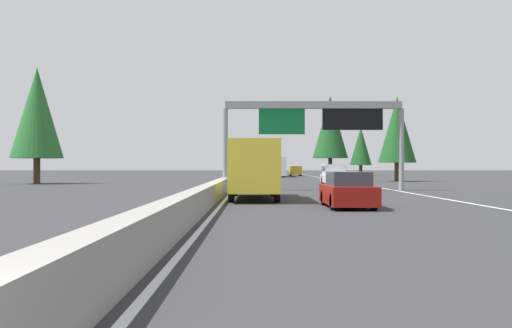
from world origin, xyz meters
TOP-DOWN VIEW (x-y plane):
  - ground_plane at (60.00, 0.00)m, footprint 320.00×320.00m
  - median_barrier at (80.00, 0.30)m, footprint 180.00×0.56m
  - shoulder_stripe_right at (70.00, -11.52)m, footprint 160.00×0.16m
  - shoulder_stripe_median at (70.00, -0.25)m, footprint 160.00×0.16m
  - sign_gantry_overhead at (36.67, -6.04)m, footprint 0.50×12.68m
  - sedan_mid_left at (20.69, -5.54)m, footprint 4.40×1.80m
  - box_truck_far_right at (26.53, -1.70)m, footprint 8.50×2.40m
  - pickup_distant_b at (46.54, -8.82)m, footprint 5.60×2.00m
  - minivan_mid_right at (93.66, -8.88)m, footprint 5.00×1.95m
  - sedan_distant_a at (98.69, -1.99)m, footprint 4.40×1.80m
  - sedan_far_center at (78.70, -2.01)m, footprint 4.40×1.80m
  - bus_near_center at (85.96, -5.30)m, footprint 11.50×2.55m
  - conifer_right_mid at (59.82, -17.71)m, footprint 4.17×4.17m
  - conifer_right_far at (93.80, -20.21)m, footprint 3.73×3.73m
  - conifer_right_distant at (95.85, -15.21)m, footprint 6.23×6.23m
  - conifer_left_near at (51.38, 19.14)m, footprint 4.93×4.93m

SIDE VIEW (x-z plane):
  - ground_plane at x=60.00m, z-range 0.00..0.00m
  - shoulder_stripe_right at x=70.00m, z-range 0.00..0.01m
  - shoulder_stripe_median at x=70.00m, z-range 0.00..0.01m
  - median_barrier at x=80.00m, z-range 0.00..0.90m
  - sedan_mid_left at x=20.69m, z-range -0.05..1.42m
  - sedan_distant_a at x=98.69m, z-range -0.05..1.42m
  - sedan_far_center at x=78.70m, z-range -0.05..1.42m
  - pickup_distant_b at x=46.54m, z-range -0.02..1.84m
  - minivan_mid_right at x=93.66m, z-range 0.11..1.80m
  - box_truck_far_right at x=26.53m, z-range 0.14..3.09m
  - bus_near_center at x=85.96m, z-range 0.17..3.27m
  - sign_gantry_overhead at x=36.67m, z-range 1.84..8.05m
  - conifer_right_far at x=93.80m, z-range 0.91..9.39m
  - conifer_right_mid at x=59.82m, z-range 1.02..10.50m
  - conifer_left_near at x=51.38m, z-range 1.21..12.41m
  - conifer_right_distant at x=95.85m, z-range 1.53..15.70m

